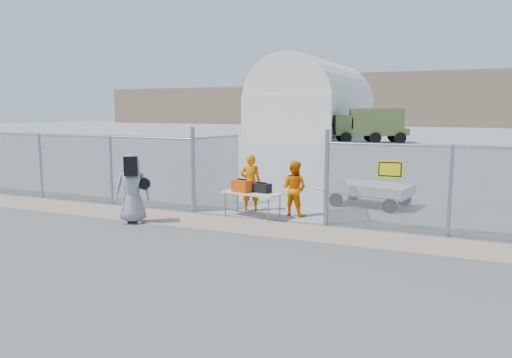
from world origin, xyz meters
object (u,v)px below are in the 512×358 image
at_px(folding_table, 252,205).
at_px(utility_trailer, 370,194).
at_px(security_worker_left, 251,183).
at_px(security_worker_right, 294,189).
at_px(visitor, 132,188).

relative_size(folding_table, utility_trailer, 0.54).
height_order(security_worker_left, utility_trailer, security_worker_left).
xyz_separation_m(folding_table, security_worker_right, (1.02, 0.63, 0.43)).
xyz_separation_m(security_worker_left, security_worker_right, (1.42, -0.15, -0.06)).
relative_size(folding_table, security_worker_right, 1.06).
xyz_separation_m(folding_table, visitor, (-2.63, -1.91, 0.57)).
relative_size(security_worker_left, security_worker_right, 1.08).
relative_size(visitor, utility_trailer, 0.60).
height_order(security_worker_left, security_worker_right, security_worker_left).
bearing_deg(folding_table, utility_trailer, 59.03).
bearing_deg(security_worker_right, folding_table, 41.20).
bearing_deg(security_worker_left, folding_table, 98.91).
distance_m(folding_table, security_worker_right, 1.27).
relative_size(security_worker_left, visitor, 0.91).
relative_size(folding_table, visitor, 0.90).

